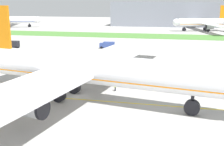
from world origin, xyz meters
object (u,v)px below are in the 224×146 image
at_px(airliner_foreground, 80,69).
at_px(ground_crew_marshaller_front, 2,110).
at_px(ground_crew_wingwalker_starboard, 115,86).
at_px(service_truck_baggage_loader, 14,44).
at_px(parked_airliner_far_centre, 204,23).
at_px(service_truck_fuel_bowser, 68,59).
at_px(service_truck_catering_van, 107,45).
at_px(parked_airliner_far_left, 6,20).

distance_m(airliner_foreground, ground_crew_marshaller_front, 15.03).
xyz_separation_m(ground_crew_wingwalker_starboard, service_truck_baggage_loader, (-50.54, 47.08, 0.51)).
bearing_deg(service_truck_baggage_loader, ground_crew_marshaller_front, -60.68).
height_order(ground_crew_marshaller_front, parked_airliner_far_centre, parked_airliner_far_centre).
relative_size(airliner_foreground, service_truck_baggage_loader, 20.85).
distance_m(service_truck_fuel_bowser, parked_airliner_far_centre, 120.92).
bearing_deg(ground_crew_marshaller_front, service_truck_catering_van, 90.17).
relative_size(ground_crew_marshaller_front, parked_airliner_far_left, 0.02).
relative_size(ground_crew_wingwalker_starboard, parked_airliner_far_left, 0.02).
height_order(airliner_foreground, service_truck_baggage_loader, airliner_foreground).
height_order(ground_crew_marshaller_front, ground_crew_wingwalker_starboard, ground_crew_marshaller_front).
distance_m(airliner_foreground, service_truck_fuel_bowser, 32.67).
xyz_separation_m(service_truck_catering_van, parked_airliner_far_left, (-93.24, 79.21, 3.73)).
bearing_deg(parked_airliner_far_left, ground_crew_wingwalker_starboard, -51.06).
distance_m(airliner_foreground, service_truck_baggage_loader, 70.36).
height_order(service_truck_fuel_bowser, parked_airliner_far_centre, parked_airliner_far_centre).
bearing_deg(parked_airliner_far_centre, service_truck_fuel_bowser, -112.40).
xyz_separation_m(ground_crew_marshaller_front, parked_airliner_far_left, (-93.45, 150.73, 4.10)).
height_order(airliner_foreground, ground_crew_marshaller_front, airliner_foreground).
bearing_deg(service_truck_catering_van, service_truck_baggage_loader, -168.64).
height_order(airliner_foreground, parked_airliner_far_left, airliner_foreground).
relative_size(airliner_foreground, ground_crew_wingwalker_starboard, 57.43).
distance_m(ground_crew_wingwalker_starboard, service_truck_baggage_loader, 69.07).
relative_size(service_truck_catering_van, parked_airliner_far_left, 0.08).
height_order(airliner_foreground, ground_crew_wingwalker_starboard, airliner_foreground).
bearing_deg(ground_crew_marshaller_front, service_truck_baggage_loader, 119.32).
bearing_deg(service_truck_catering_van, parked_airliner_far_centre, 62.45).
bearing_deg(airliner_foreground, service_truck_fuel_bowser, 114.99).
distance_m(service_truck_fuel_bowser, service_truck_catering_van, 31.62).
distance_m(service_truck_baggage_loader, parked_airliner_far_left, 103.78).
xyz_separation_m(service_truck_baggage_loader, service_truck_fuel_bowser, (31.79, -24.14, 0.09)).
bearing_deg(service_truck_fuel_bowser, parked_airliner_far_left, 128.87).
height_order(parked_airliner_far_left, parked_airliner_far_centre, parked_airliner_far_centre).
xyz_separation_m(ground_crew_marshaller_front, service_truck_catering_van, (-0.21, 71.52, 0.36)).
distance_m(service_truck_baggage_loader, parked_airliner_far_centre, 117.26).
distance_m(parked_airliner_far_left, parked_airliner_far_centre, 135.19).
relative_size(service_truck_fuel_bowser, service_truck_catering_van, 0.89).
bearing_deg(parked_airliner_far_centre, ground_crew_marshaller_front, -105.36).
xyz_separation_m(airliner_foreground, ground_crew_marshaller_front, (-9.37, -10.79, -4.66)).
bearing_deg(service_truck_baggage_loader, parked_airliner_far_left, 123.56).
bearing_deg(service_truck_fuel_bowser, ground_crew_marshaller_front, -83.85).
height_order(service_truck_baggage_loader, service_truck_catering_van, service_truck_baggage_loader).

